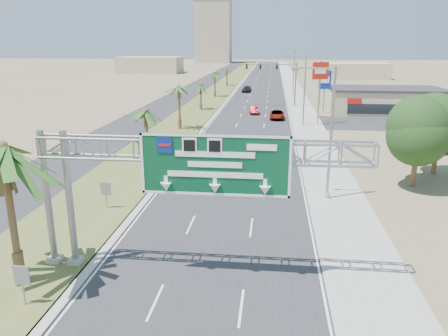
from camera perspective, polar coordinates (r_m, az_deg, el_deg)
road at (r=120.88m, az=4.93°, el=10.57°), size 12.00×300.00×0.02m
sidewalk_right at (r=120.95m, az=9.03°, el=10.46°), size 4.00×300.00×0.10m
median_grass at (r=121.54m, az=0.13°, el=10.68°), size 7.00×300.00×0.12m
opposing_road at (r=122.50m, az=-3.18°, el=10.68°), size 8.00×300.00×0.02m
sign_gantry at (r=21.38m, az=-5.20°, el=0.94°), size 16.75×1.24×7.50m
palm_near at (r=22.55m, az=-27.02°, el=2.30°), size 5.70×5.70×8.35m
palm_row_b at (r=44.64m, az=-10.24°, el=7.21°), size 3.99×3.99×5.95m
palm_row_c at (r=59.93m, az=-5.94°, el=10.34°), size 3.99×3.99×6.75m
palm_row_d at (r=77.65m, az=-3.08°, el=10.79°), size 3.99×3.99×5.45m
palm_row_e at (r=96.33m, az=-1.22°, el=12.25°), size 3.99×3.99×6.15m
palm_row_f at (r=121.14m, az=0.38°, el=12.87°), size 3.99×3.99×5.75m
streetlight_near at (r=33.28m, az=13.43°, el=3.65°), size 3.27×0.44×10.00m
streetlight_mid at (r=62.80m, az=10.27°, el=9.55°), size 3.27×0.44×10.00m
streetlight_far at (r=98.61m, az=8.96°, el=11.92°), size 3.27×0.44×10.00m
signal_mast at (r=82.55m, az=7.91°, el=11.28°), size 10.28×0.71×8.00m
store_building at (r=79.16m, az=20.31°, el=8.17°), size 18.00×10.00×4.00m
oak_near at (r=38.82m, az=24.10°, el=4.18°), size 4.50×4.50×6.80m
oak_far at (r=43.64m, az=26.23°, el=4.15°), size 3.50×3.50×5.60m
median_signback_a at (r=22.10m, az=-24.90°, el=-12.95°), size 0.75×0.08×2.08m
median_signback_b at (r=32.23m, az=-15.19°, el=-2.87°), size 0.75×0.08×2.08m
tower_distant at (r=262.70m, az=-1.39°, el=17.43°), size 20.00×16.00×35.00m
building_distant_left at (r=177.16m, az=-9.67°, el=13.14°), size 24.00×14.00×6.00m
building_distant_right at (r=152.93m, az=16.85°, el=12.06°), size 20.00×12.00×5.00m
car_left_lane at (r=37.67m, az=-3.38°, el=-0.79°), size 1.65×4.03×1.37m
car_mid_lane at (r=73.98m, az=3.89°, el=7.56°), size 1.79×4.01×1.28m
car_right_lane at (r=69.09m, az=6.94°, el=6.89°), size 2.19×4.74×1.32m
car_far at (r=106.52m, az=2.98°, el=10.22°), size 2.35×4.84×1.36m
pole_sign_red_near at (r=65.04m, az=12.46°, el=11.83°), size 2.37×1.04×9.09m
pole_sign_blue at (r=75.65m, az=13.04°, el=10.96°), size 2.01×0.45×7.29m
pole_sign_red_far at (r=84.97m, az=12.58°, el=11.99°), size 2.21×0.40×7.68m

